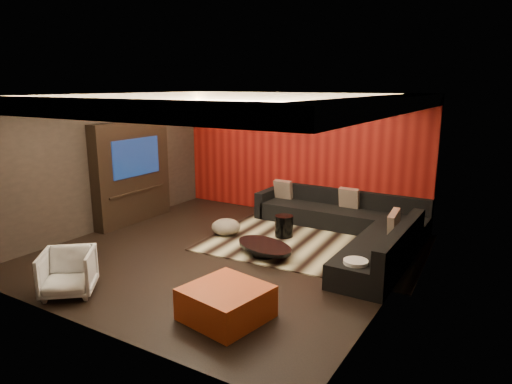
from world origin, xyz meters
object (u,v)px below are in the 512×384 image
Objects in this scene: white_side_table at (355,275)px; orange_ottoman at (226,303)px; armchair at (68,272)px; coffee_table at (264,250)px; sectional_sofa at (353,227)px; drum_stool at (284,226)px.

white_side_table reaches higher than orange_ottoman.
white_side_table is 2.04m from orange_ottoman.
coffee_table is at bearing 18.76° from armchair.
armchair reaches higher than coffee_table.
sectional_sofa is at bearing 57.22° from coffee_table.
orange_ottoman is at bearing -124.01° from white_side_table.
coffee_table is 1.25× the size of orange_ottoman.
armchair is (-2.35, -0.59, 0.12)m from orange_ottoman.
coffee_table is 1.93m from sectional_sofa.
drum_stool is 0.44× the size of orange_ottoman.
drum_stool is at bearing 142.17° from white_side_table.
sectional_sofa is at bearing 84.30° from orange_ottoman.
coffee_table is 2.63× the size of white_side_table.
coffee_table is 1.87m from white_side_table.
white_side_table is 4.18m from armchair.
sectional_sofa is (1.23, 0.53, 0.03)m from drum_stool.
coffee_table is at bearing 107.26° from orange_ottoman.
armchair is at bearing -111.38° from drum_stool.
armchair reaches higher than white_side_table.
white_side_table is 2.22m from sectional_sofa.
coffee_table is 1.11m from drum_stool.
sectional_sofa is at bearing 23.43° from drum_stool.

